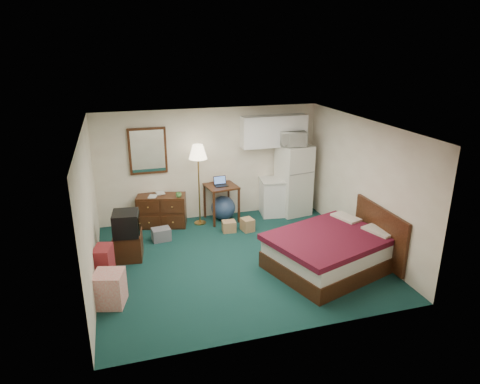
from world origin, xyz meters
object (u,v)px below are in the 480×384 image
object	(u,v)px
suitcase	(104,266)
bed	(330,252)
desk	(221,203)
floor_lamp	(199,185)
fridge	(294,180)
tv_stand	(128,246)
dresser	(162,211)
kitchen_counter	(277,197)

from	to	relation	value
suitcase	bed	bearing A→B (deg)	4.68
desk	bed	world-z (taller)	desk
floor_lamp	suitcase	xyz separation A→B (m)	(-2.02, -2.06, -0.56)
floor_lamp	desk	xyz separation A→B (m)	(0.51, 0.06, -0.48)
fridge	tv_stand	xyz separation A→B (m)	(-3.83, -1.24, -0.57)
dresser	desk	distance (m)	1.34
floor_lamp	fridge	xyz separation A→B (m)	(2.23, 0.01, -0.08)
desk	tv_stand	xyz separation A→B (m)	(-2.11, -1.29, -0.16)
fridge	tv_stand	size ratio (longest dim) A/B	3.01
kitchen_counter	dresser	bearing A→B (deg)	-173.92
bed	desk	bearing A→B (deg)	97.45
dresser	fridge	distance (m)	3.09
dresser	suitcase	world-z (taller)	dresser
dresser	desk	xyz separation A→B (m)	(1.33, -0.05, 0.06)
floor_lamp	fridge	size ratio (longest dim) A/B	1.09
dresser	desk	bearing A→B (deg)	11.72
bed	tv_stand	xyz separation A→B (m)	(-3.42, 1.41, -0.07)
dresser	floor_lamp	size ratio (longest dim) A/B	0.58
kitchen_counter	fridge	xyz separation A→B (m)	(0.38, -0.03, 0.41)
tv_stand	suitcase	xyz separation A→B (m)	(-0.42, -0.83, 0.09)
bed	suitcase	bearing A→B (deg)	153.05
desk	bed	xyz separation A→B (m)	(1.30, -2.70, -0.10)
kitchen_counter	suitcase	distance (m)	4.40
kitchen_counter	fridge	world-z (taller)	fridge
tv_stand	kitchen_counter	bearing A→B (deg)	27.43
fridge	bed	size ratio (longest dim) A/B	0.83
fridge	suitcase	xyz separation A→B (m)	(-4.25, -2.07, -0.48)
floor_lamp	suitcase	bearing A→B (deg)	-134.44
dresser	fridge	size ratio (longest dim) A/B	0.63
dresser	bed	xyz separation A→B (m)	(2.64, -2.75, -0.04)
desk	dresser	bearing A→B (deg)	169.69
floor_lamp	tv_stand	bearing A→B (deg)	-142.58
bed	suitcase	distance (m)	3.88
desk	kitchen_counter	bearing A→B (deg)	-9.02
dresser	bed	bearing A→B (deg)	-32.31
kitchen_counter	tv_stand	world-z (taller)	kitchen_counter
fridge	bed	xyz separation A→B (m)	(-0.42, -2.65, -0.50)
tv_stand	fridge	bearing A→B (deg)	25.17
floor_lamp	bed	bearing A→B (deg)	-55.46
fridge	suitcase	distance (m)	4.75
dresser	floor_lamp	xyz separation A→B (m)	(0.82, -0.11, 0.54)
kitchen_counter	desk	bearing A→B (deg)	-173.28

